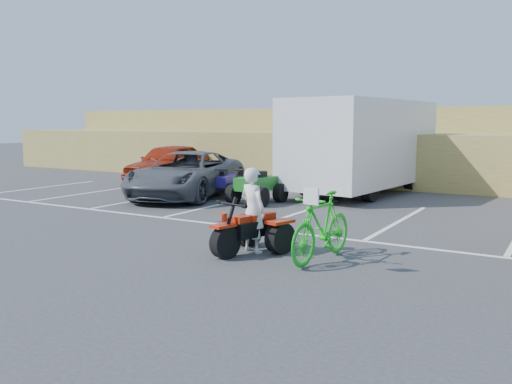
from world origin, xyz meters
The scene contains 11 objects.
ground centered at (0.00, 0.00, 0.00)m, with size 100.00×100.00×0.00m, color #343436.
parking_stripes centered at (0.87, 4.07, 0.00)m, with size 28.00×5.16×0.01m.
grass_embankment centered at (0.00, 15.48, 1.42)m, with size 40.00×8.50×3.10m.
red_trike_atv centered at (1.16, 0.30, 0.00)m, with size 1.17×1.56×1.01m, color #B4210A, non-canonical shape.
rider centered at (1.20, 0.44, 0.80)m, with size 0.59×0.39×1.61m, color white.
green_dirt_bike centered at (2.57, 0.54, 0.61)m, with size 0.57×2.03×1.22m, color #14BF19.
grey_pickup centered at (-4.59, 5.86, 0.74)m, with size 2.47×5.35×1.49m, color #484B50.
red_car centered at (-7.67, 8.67, 0.79)m, with size 1.87×4.66×1.59m, color maroon.
cargo_trailer centered at (0.03, 9.66, 1.72)m, with size 3.43×7.05×3.17m.
quad_atv_blue centered at (-3.61, 6.41, 0.00)m, with size 1.11×1.48×0.97m, color navy, non-canonical shape.
quad_atv_green centered at (-1.89, 5.85, 0.00)m, with size 1.24×1.66×1.08m, color #16631A, non-canonical shape.
Camera 1 is at (6.39, -8.16, 2.46)m, focal length 38.00 mm.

